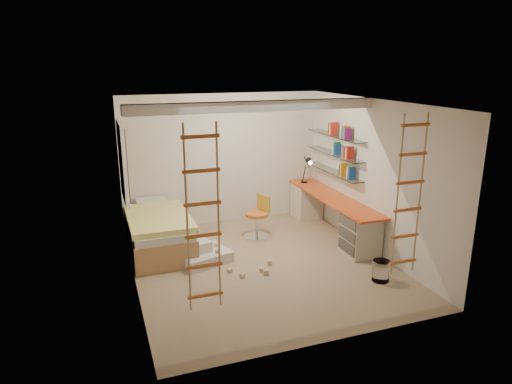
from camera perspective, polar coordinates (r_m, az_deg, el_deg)
name	(u,v)px	position (r m, az deg, el deg)	size (l,w,h in m)	color
floor	(262,265)	(7.50, 0.78, -9.07)	(4.50, 4.50, 0.00)	tan
ceiling_beam	(256,106)	(7.11, 0.00, 10.67)	(4.00, 0.18, 0.16)	white
window_frame	(122,162)	(8.04, -16.35, 3.65)	(0.06, 1.15, 1.35)	white
window_blind	(125,162)	(8.05, -16.06, 3.68)	(0.02, 1.00, 1.20)	#4C2D1E
rope_ladder_left	(203,220)	(5.01, -6.65, -3.48)	(0.41, 0.04, 2.13)	#C15A21
rope_ladder_right	(409,196)	(6.17, 18.55, -0.50)	(0.41, 0.04, 2.13)	#CF5D23
waste_bin	(381,271)	(7.18, 15.35, -9.47)	(0.26, 0.26, 0.32)	white
desk	(331,214)	(8.76, 9.38, -2.70)	(0.56, 2.80, 0.75)	#E9531B
shelves	(334,154)	(8.78, 9.74, 4.73)	(0.25, 1.80, 0.71)	white
bed	(158,231)	(8.16, -12.11, -4.83)	(1.02, 2.00, 0.69)	#AD7F51
task_lamp	(308,166)	(9.36, 6.51, 3.28)	(0.14, 0.36, 0.57)	black
swivel_chair	(258,223)	(8.48, 0.20, -3.87)	(0.62, 0.62, 0.81)	#CB6B27
play_platform	(201,254)	(7.62, -6.92, -7.65)	(0.95, 0.83, 0.36)	silver
toy_blocks	(224,254)	(7.37, -4.04, -7.72)	(1.29, 0.99, 0.63)	#CCB284
books	(334,146)	(8.76, 9.78, 5.64)	(0.14, 0.58, 0.92)	#194CA5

